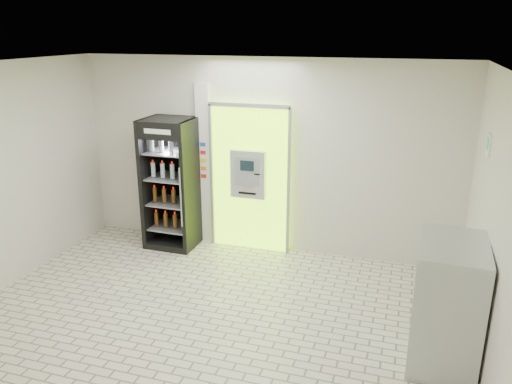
% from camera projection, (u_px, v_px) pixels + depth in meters
% --- Properties ---
extents(ground, '(6.00, 6.00, 0.00)m').
position_uv_depth(ground, '(204.00, 329.00, 5.91)').
color(ground, beige).
rests_on(ground, ground).
extents(room_shell, '(6.00, 6.00, 6.00)m').
position_uv_depth(room_shell, '(198.00, 180.00, 5.34)').
color(room_shell, beige).
rests_on(room_shell, ground).
extents(atm_assembly, '(1.30, 0.24, 2.33)m').
position_uv_depth(atm_assembly, '(250.00, 177.00, 7.79)').
color(atm_assembly, '#A1F417').
rests_on(atm_assembly, ground).
extents(pillar, '(0.22, 0.11, 2.60)m').
position_uv_depth(pillar, '(205.00, 165.00, 8.00)').
color(pillar, silver).
rests_on(pillar, ground).
extents(beverage_cooler, '(0.79, 0.74, 2.08)m').
position_uv_depth(beverage_cooler, '(172.00, 186.00, 7.96)').
color(beverage_cooler, black).
rests_on(beverage_cooler, ground).
extents(steel_cabinet, '(0.72, 1.03, 1.34)m').
position_uv_depth(steel_cabinet, '(447.00, 303.00, 5.19)').
color(steel_cabinet, '#B1B4B9').
rests_on(steel_cabinet, ground).
extents(exit_sign, '(0.02, 0.22, 0.26)m').
position_uv_depth(exit_sign, '(488.00, 145.00, 5.67)').
color(exit_sign, white).
rests_on(exit_sign, room_shell).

